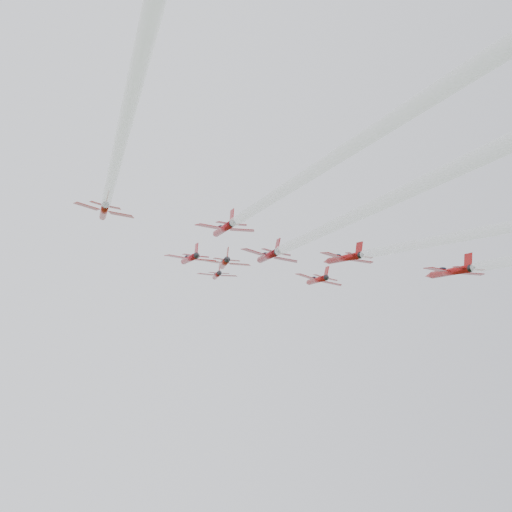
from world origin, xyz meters
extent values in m
cylinder|color=maroon|center=(-1.31, 29.06, 151.10)|extent=(1.07, 9.23, 5.24)
cone|color=maroon|center=(-1.31, 34.40, 153.70)|extent=(1.07, 2.40, 1.90)
cone|color=black|center=(-1.31, 24.16, 148.70)|extent=(1.07, 1.52, 1.48)
ellipsoid|color=black|center=(-1.31, 30.86, 152.52)|extent=(0.97, 2.31, 1.73)
cube|color=maroon|center=(-3.94, 28.38, 150.71)|extent=(4.02, 2.68, 0.86)
cube|color=maroon|center=(1.32, 28.38, 150.71)|extent=(4.02, 2.68, 0.86)
cube|color=maroon|center=(-1.31, 24.70, 150.27)|extent=(0.12, 2.43, 2.52)
cube|color=maroon|center=(-2.67, 25.03, 149.13)|extent=(1.93, 1.33, 0.50)
cube|color=maroon|center=(0.05, 25.03, 149.13)|extent=(1.93, 1.33, 0.50)
cylinder|color=#AC101B|center=(-10.62, 11.93, 142.73)|extent=(1.21, 10.39, 5.90)
cone|color=#AC101B|center=(-10.62, 17.95, 145.67)|extent=(1.21, 2.70, 2.14)
cone|color=black|center=(-10.62, 6.41, 140.04)|extent=(1.21, 1.71, 1.66)
ellipsoid|color=black|center=(-10.62, 13.96, 144.33)|extent=(1.10, 2.60, 1.95)
cube|color=#AC101B|center=(-13.58, 11.17, 142.30)|extent=(4.53, 3.02, 0.97)
cube|color=#AC101B|center=(-7.66, 11.17, 142.30)|extent=(4.53, 3.02, 0.97)
cube|color=#AC101B|center=(-10.62, 7.01, 141.80)|extent=(0.13, 2.74, 2.84)
cube|color=#AC101B|center=(-12.16, 7.40, 140.52)|extent=(2.17, 1.50, 0.56)
cube|color=#AC101B|center=(-9.08, 7.40, 140.52)|extent=(2.17, 1.50, 0.56)
cylinder|color=maroon|center=(-3.96, 10.53, 142.05)|extent=(1.18, 10.18, 5.78)
cone|color=maroon|center=(-3.96, 16.43, 144.93)|extent=(1.18, 2.64, 2.10)
cone|color=black|center=(-3.96, 5.13, 139.41)|extent=(1.18, 1.68, 1.63)
ellipsoid|color=black|center=(-3.96, 12.52, 143.62)|extent=(1.07, 2.55, 1.91)
cube|color=maroon|center=(-6.86, 9.79, 141.63)|extent=(4.44, 2.96, 0.95)
cube|color=maroon|center=(-1.06, 9.79, 141.63)|extent=(4.44, 2.96, 0.95)
cube|color=maroon|center=(-3.96, 5.72, 141.14)|extent=(0.13, 2.68, 2.78)
cube|color=maroon|center=(-5.47, 6.09, 139.88)|extent=(2.13, 1.47, 0.55)
cube|color=maroon|center=(-2.46, 6.09, 139.88)|extent=(2.13, 1.47, 0.55)
cylinder|color=#A60F10|center=(16.53, 12.85, 143.18)|extent=(1.18, 10.18, 5.78)
cone|color=#A60F10|center=(16.53, 18.74, 146.06)|extent=(1.18, 2.64, 2.10)
cone|color=black|center=(16.53, 7.44, 140.54)|extent=(1.18, 1.68, 1.63)
ellipsoid|color=black|center=(16.53, 14.84, 144.75)|extent=(1.07, 2.55, 1.91)
cube|color=#A60F10|center=(13.62, 12.10, 142.76)|extent=(4.44, 2.96, 0.95)
cube|color=#A60F10|center=(19.43, 12.10, 142.76)|extent=(4.44, 2.96, 0.95)
cube|color=#A60F10|center=(16.53, 8.03, 142.27)|extent=(0.13, 2.68, 2.78)
cube|color=#A60F10|center=(15.02, 8.41, 141.01)|extent=(2.13, 1.47, 0.55)
cube|color=#A60F10|center=(18.03, 8.41, 141.01)|extent=(2.13, 1.47, 0.55)
cylinder|color=maroon|center=(0.34, -4.37, 134.77)|extent=(1.19, 10.23, 5.81)
cone|color=maroon|center=(0.34, 1.55, 137.67)|extent=(1.19, 2.66, 2.11)
cone|color=black|center=(0.34, -9.81, 132.12)|extent=(1.19, 1.69, 1.64)
ellipsoid|color=black|center=(0.34, -2.37, 136.35)|extent=(1.08, 2.56, 1.92)
cube|color=maroon|center=(-2.57, -5.12, 134.35)|extent=(4.46, 2.98, 0.95)
cube|color=maroon|center=(3.26, -5.12, 134.35)|extent=(4.46, 2.98, 0.95)
cube|color=maroon|center=(0.34, -9.21, 133.85)|extent=(0.13, 2.70, 2.80)
cube|color=maroon|center=(-1.17, -8.84, 132.59)|extent=(2.14, 1.48, 0.55)
cube|color=maroon|center=(1.86, -8.84, 132.59)|extent=(2.14, 1.48, 0.55)
cylinder|color=white|center=(0.34, -53.90, 110.59)|extent=(1.51, 88.06, 44.03)
cylinder|color=#A2180F|center=(-28.13, -17.32, 128.45)|extent=(0.99, 8.49, 4.82)
cone|color=#A2180F|center=(-28.13, -12.40, 130.85)|extent=(0.99, 2.21, 1.75)
cone|color=black|center=(-28.13, -21.83, 126.25)|extent=(0.99, 1.40, 1.36)
ellipsoid|color=black|center=(-28.13, -15.66, 129.76)|extent=(0.90, 2.13, 1.59)
cube|color=#A2180F|center=(-30.56, -17.94, 128.10)|extent=(3.70, 2.47, 0.79)
cube|color=#A2180F|center=(-25.71, -17.94, 128.10)|extent=(3.70, 2.47, 0.79)
cube|color=#A2180F|center=(-28.13, -21.34, 127.69)|extent=(0.11, 2.24, 2.32)
cube|color=#A2180F|center=(-29.39, -21.02, 126.64)|extent=(1.78, 1.23, 0.46)
cube|color=#A2180F|center=(-26.88, -21.02, 126.64)|extent=(1.78, 1.23, 0.46)
cylinder|color=white|center=(-28.13, -58.43, 108.38)|extent=(1.26, 73.10, 36.55)
cylinder|color=#AF1018|center=(-11.18, -19.52, 127.38)|extent=(1.02, 8.78, 4.98)
cone|color=#AF1018|center=(-11.18, -14.43, 129.86)|extent=(1.02, 2.28, 1.81)
cone|color=black|center=(-11.18, -24.18, 125.10)|extent=(1.02, 1.45, 1.40)
ellipsoid|color=black|center=(-11.18, -17.80, 128.73)|extent=(0.93, 2.20, 1.64)
cube|color=#AF1018|center=(-13.68, -20.16, 127.01)|extent=(3.83, 2.55, 0.82)
cube|color=#AF1018|center=(-8.68, -20.16, 127.01)|extent=(3.83, 2.55, 0.82)
cube|color=#AF1018|center=(-11.18, -23.67, 126.59)|extent=(0.11, 2.31, 2.40)
cube|color=#AF1018|center=(-12.48, -23.35, 125.51)|extent=(1.84, 1.27, 0.47)
cube|color=#AF1018|center=(-9.88, -23.35, 125.51)|extent=(1.84, 1.27, 0.47)
cylinder|color=white|center=(-11.18, -62.01, 106.63)|extent=(1.30, 75.55, 37.78)
cylinder|color=#9D0F10|center=(10.33, -13.41, 130.36)|extent=(1.08, 9.33, 5.30)
cone|color=#9D0F10|center=(10.33, -8.01, 133.00)|extent=(1.08, 2.42, 1.93)
cone|color=black|center=(10.33, -18.37, 127.94)|extent=(1.08, 1.54, 1.49)
ellipsoid|color=black|center=(10.33, -11.59, 131.80)|extent=(0.99, 2.34, 1.75)
cube|color=#9D0F10|center=(7.67, -14.10, 129.97)|extent=(4.07, 2.72, 0.87)
cube|color=#9D0F10|center=(12.99, -14.10, 129.97)|extent=(4.07, 2.72, 0.87)
cube|color=#9D0F10|center=(10.33, -17.83, 129.52)|extent=(0.12, 2.46, 2.55)
cube|color=#9D0F10|center=(8.95, -17.49, 128.37)|extent=(1.95, 1.35, 0.50)
cube|color=#9D0F10|center=(11.71, -17.49, 128.37)|extent=(1.95, 1.35, 0.50)
cylinder|color=#A30F10|center=(27.26, -17.01, 128.60)|extent=(1.22, 10.47, 5.95)
cone|color=#A30F10|center=(27.26, -10.94, 131.56)|extent=(1.22, 2.72, 2.16)
cone|color=black|center=(27.26, -22.57, 125.89)|extent=(1.22, 1.73, 1.68)
ellipsoid|color=black|center=(27.26, -14.96, 130.22)|extent=(1.11, 2.62, 1.96)
cube|color=#A30F10|center=(24.28, -17.78, 128.17)|extent=(4.57, 3.05, 0.97)
cube|color=#A30F10|center=(30.25, -17.78, 128.17)|extent=(4.57, 3.05, 0.97)
cube|color=#A30F10|center=(27.26, -21.96, 127.66)|extent=(0.13, 2.76, 2.86)
cube|color=#A30F10|center=(25.71, -21.58, 126.37)|extent=(2.19, 1.51, 0.56)
cube|color=#A30F10|center=(28.81, -21.58, 126.37)|extent=(2.19, 1.51, 0.56)
camera|label=1|loc=(-27.68, -91.61, 72.08)|focal=45.00mm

